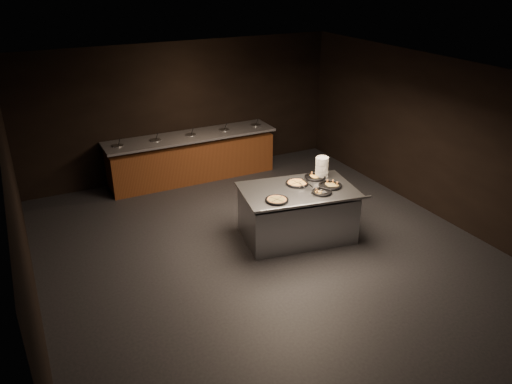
# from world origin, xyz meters

# --- Properties ---
(room) EXTENTS (7.02, 8.02, 2.92)m
(room) POSITION_xyz_m (0.00, 0.00, 1.45)
(room) COLOR black
(room) RESTS_ON ground
(salad_bar) EXTENTS (3.70, 0.83, 1.18)m
(salad_bar) POSITION_xyz_m (0.00, 3.56, 0.44)
(salad_bar) COLOR #5F2F16
(salad_bar) RESTS_ON ground
(serving_counter) EXTENTS (2.07, 1.53, 0.91)m
(serving_counter) POSITION_xyz_m (0.71, 0.32, 0.43)
(serving_counter) COLOR #ACAFB4
(serving_counter) RESTS_ON ground
(plate_stack) EXTENTS (0.23, 0.23, 0.35)m
(plate_stack) POSITION_xyz_m (1.38, 0.62, 1.08)
(plate_stack) COLOR silver
(plate_stack) RESTS_ON serving_counter
(pan_veggie_whole) EXTENTS (0.38, 0.38, 0.04)m
(pan_veggie_whole) POSITION_xyz_m (0.17, 0.08, 0.93)
(pan_veggie_whole) COLOR black
(pan_veggie_whole) RESTS_ON serving_counter
(pan_cheese_whole) EXTENTS (0.40, 0.40, 0.04)m
(pan_cheese_whole) POSITION_xyz_m (0.80, 0.50, 0.93)
(pan_cheese_whole) COLOR black
(pan_cheese_whole) RESTS_ON serving_counter
(pan_cheese_slices_a) EXTENTS (0.38, 0.38, 0.04)m
(pan_cheese_slices_a) POSITION_xyz_m (1.23, 0.59, 0.93)
(pan_cheese_slices_a) COLOR black
(pan_cheese_slices_a) RESTS_ON serving_counter
(pan_cheese_slices_b) EXTENTS (0.34, 0.34, 0.04)m
(pan_cheese_slices_b) POSITION_xyz_m (0.98, 0.01, 0.93)
(pan_cheese_slices_b) COLOR black
(pan_cheese_slices_b) RESTS_ON serving_counter
(pan_veggie_slices) EXTENTS (0.40, 0.40, 0.04)m
(pan_veggie_slices) POSITION_xyz_m (1.26, 0.17, 0.93)
(pan_veggie_slices) COLOR black
(pan_veggie_slices) RESTS_ON serving_counter
(server_left) EXTENTS (0.27, 0.29, 0.18)m
(server_left) POSITION_xyz_m (0.82, 0.30, 0.99)
(server_left) COLOR #ACAFB4
(server_left) RESTS_ON serving_counter
(server_right) EXTENTS (0.29, 0.09, 0.14)m
(server_right) POSITION_xyz_m (0.89, -0.01, 0.98)
(server_right) COLOR #ACAFB4
(server_right) RESTS_ON serving_counter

